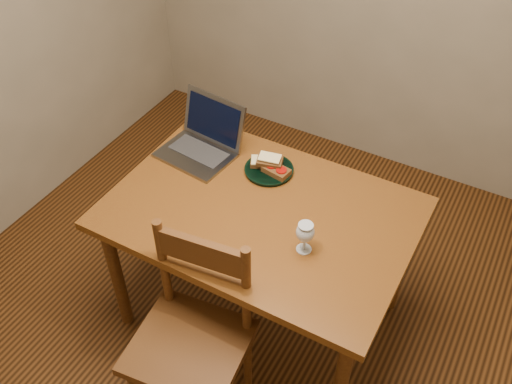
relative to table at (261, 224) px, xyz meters
The scene contains 9 objects.
floor 0.67m from the table, 93.82° to the right, with size 3.20×3.20×0.02m, color black.
table is the anchor object (origin of this frame).
chair 0.56m from the table, 91.55° to the right, with size 0.49×0.48×0.48m.
plate 0.27m from the table, 110.57° to the left, with size 0.23×0.23×0.02m, color black.
sandwich_cheese 0.31m from the table, 117.05° to the left, with size 0.11×0.07×0.03m, color #381E0C, non-canonical shape.
sandwich_tomato 0.27m from the table, 101.50° to the left, with size 0.12×0.07×0.04m, color #381E0C, non-canonical shape.
sandwich_top 0.30m from the table, 110.15° to the left, with size 0.12×0.07×0.04m, color #381E0C, non-canonical shape.
milk_glass 0.32m from the table, 23.59° to the right, with size 0.08×0.08×0.14m, color white, non-canonical shape.
laptop 0.52m from the table, 151.91° to the left, with size 0.37×0.35×0.25m.
Camera 1 is at (0.84, -1.45, 2.46)m, focal length 40.00 mm.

